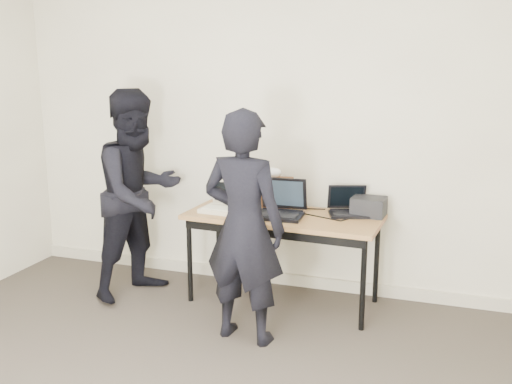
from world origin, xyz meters
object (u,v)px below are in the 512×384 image
at_px(leather_satchel, 270,191).
at_px(equipment_box, 369,206).
at_px(laptop_beige, 222,205).
at_px(desk, 283,222).
at_px(person_observer, 139,194).
at_px(laptop_right, 348,208).
at_px(laptop_center, 281,207).
at_px(person_typist, 244,228).

xyz_separation_m(leather_satchel, equipment_box, (0.81, -0.04, -0.06)).
bearing_deg(laptop_beige, desk, 7.99).
bearing_deg(leather_satchel, person_observer, -159.43).
bearing_deg(equipment_box, laptop_right, -178.57).
bearing_deg(desk, leather_satchel, 131.47).
distance_m(desk, laptop_right, 0.52).
relative_size(desk, leather_satchel, 4.19).
bearing_deg(laptop_center, equipment_box, 15.51).
xyz_separation_m(laptop_right, leather_satchel, (-0.65, 0.04, 0.08)).
relative_size(equipment_box, person_typist, 0.16).
bearing_deg(person_typist, laptop_beige, -50.62).
relative_size(leather_satchel, equipment_box, 1.47).
xyz_separation_m(equipment_box, person_typist, (-0.71, -0.86, 0.00)).
bearing_deg(person_observer, equipment_box, -56.38).
relative_size(leather_satchel, person_typist, 0.23).
bearing_deg(person_typist, laptop_right, -116.11).
distance_m(equipment_box, person_typist, 1.12).
distance_m(laptop_right, person_observer, 1.67).
distance_m(laptop_center, leather_satchel, 0.30).
xyz_separation_m(desk, equipment_box, (0.63, 0.19, 0.13)).
bearing_deg(person_observer, person_typist, -92.77).
distance_m(leather_satchel, person_observer, 1.06).
height_order(leather_satchel, equipment_box, leather_satchel).
distance_m(desk, laptop_center, 0.12).
bearing_deg(leather_satchel, laptop_right, -5.53).
relative_size(laptop_center, person_observer, 0.22).
distance_m(laptop_center, person_typist, 0.66).
bearing_deg(person_observer, laptop_center, -60.14).
xyz_separation_m(desk, laptop_right, (0.47, 0.19, 0.11)).
height_order(laptop_beige, laptop_right, laptop_beige).
bearing_deg(desk, person_observer, -167.91).
height_order(laptop_beige, person_observer, person_observer).
bearing_deg(person_observer, laptop_beige, -55.06).
bearing_deg(laptop_center, leather_satchel, 121.11).
relative_size(laptop_beige, person_typist, 0.19).
relative_size(desk, equipment_box, 6.14).
bearing_deg(laptop_beige, laptop_center, 5.82).
height_order(laptop_center, person_observer, person_observer).
distance_m(leather_satchel, person_typist, 0.90).
bearing_deg(laptop_right, person_observer, 174.82).
xyz_separation_m(laptop_center, person_observer, (-1.14, -0.16, 0.06)).
xyz_separation_m(desk, laptop_center, (-0.01, -0.02, 0.12)).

